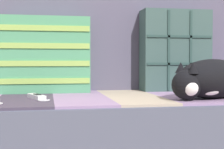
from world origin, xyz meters
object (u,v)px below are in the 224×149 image
(throw_pillow_striped, at_px, (46,55))
(sleeping_cat, at_px, (210,80))
(throw_pillow_quilted, at_px, (175,51))
(game_remote_near, at_px, (37,97))
(couch, at_px, (129,134))

(throw_pillow_striped, distance_m, sleeping_cat, 0.81)
(throw_pillow_quilted, height_order, sleeping_cat, throw_pillow_quilted)
(throw_pillow_striped, height_order, sleeping_cat, throw_pillow_striped)
(sleeping_cat, distance_m, game_remote_near, 0.74)
(throw_pillow_quilted, bearing_deg, couch, -147.76)
(couch, xyz_separation_m, game_remote_near, (-0.43, -0.10, 0.20))
(throw_pillow_quilted, xyz_separation_m, game_remote_near, (-0.73, -0.30, -0.21))
(throw_pillow_quilted, bearing_deg, game_remote_near, -157.94)
(throw_pillow_quilted, height_order, game_remote_near, throw_pillow_quilted)
(couch, distance_m, sleeping_cat, 0.46)
(game_remote_near, bearing_deg, couch, 13.70)
(couch, xyz_separation_m, throw_pillow_quilted, (0.30, 0.19, 0.41))
(couch, height_order, sleeping_cat, sleeping_cat)
(couch, relative_size, throw_pillow_striped, 4.01)
(throw_pillow_quilted, xyz_separation_m, sleeping_cat, (-0.01, -0.42, -0.14))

